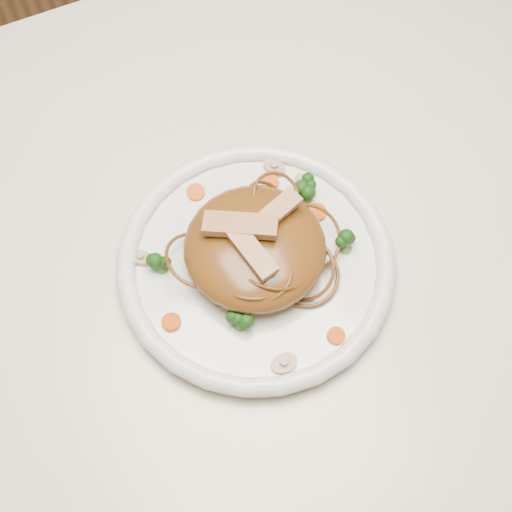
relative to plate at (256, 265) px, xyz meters
name	(u,v)px	position (x,y,z in m)	size (l,w,h in m)	color
ground	(252,399)	(0.02, 0.06, -0.76)	(4.00, 4.00, 0.00)	#4F351B
table	(250,261)	(0.02, 0.06, -0.11)	(1.20, 0.80, 0.75)	beige
plate	(256,265)	(0.00, 0.00, 0.00)	(0.29, 0.29, 0.02)	white
noodle_mound	(255,247)	(0.00, 0.00, 0.03)	(0.15, 0.15, 0.05)	brown
chicken_a	(275,212)	(0.03, 0.02, 0.07)	(0.06, 0.02, 0.01)	tan
chicken_b	(240,225)	(-0.01, 0.02, 0.07)	(0.07, 0.02, 0.01)	tan
chicken_c	(252,252)	(-0.01, -0.01, 0.07)	(0.06, 0.02, 0.01)	tan
broccoli_0	(306,188)	(0.08, 0.05, 0.02)	(0.03, 0.03, 0.03)	#19450E
broccoli_1	(160,262)	(-0.09, 0.03, 0.02)	(0.03, 0.03, 0.03)	#19450E
broccoli_2	(240,320)	(-0.04, -0.06, 0.02)	(0.03, 0.03, 0.03)	#19450E
broccoli_3	(347,242)	(0.09, -0.03, 0.02)	(0.03, 0.03, 0.03)	#19450E
carrot_0	(270,182)	(0.06, 0.08, 0.01)	(0.02, 0.02, 0.01)	#D65307
carrot_1	(171,322)	(-0.11, -0.03, 0.01)	(0.02, 0.02, 0.01)	#D65307
carrot_2	(317,212)	(0.09, 0.03, 0.01)	(0.02, 0.02, 0.01)	#D65307
carrot_3	(196,192)	(-0.02, 0.10, 0.01)	(0.02, 0.02, 0.01)	#D65307
carrot_4	(336,336)	(0.04, -0.11, 0.01)	(0.02, 0.02, 0.01)	#D65307
mushroom_0	(284,363)	(-0.02, -0.11, 0.01)	(0.03, 0.03, 0.01)	beige
mushroom_1	(302,182)	(0.09, 0.07, 0.01)	(0.02, 0.02, 0.01)	beige
mushroom_2	(141,258)	(-0.11, 0.05, 0.01)	(0.02, 0.02, 0.01)	beige
mushroom_3	(274,168)	(0.07, 0.10, 0.01)	(0.03, 0.03, 0.01)	beige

